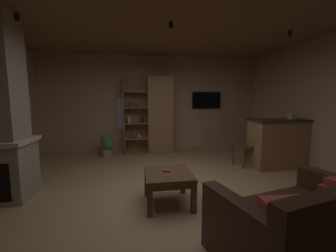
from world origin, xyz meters
name	(u,v)px	position (x,y,z in m)	size (l,w,h in m)	color
floor	(172,195)	(0.00, 0.00, -0.01)	(6.26, 6.01, 0.02)	tan
wall_back	(153,104)	(0.00, 3.03, 1.37)	(6.38, 0.06, 2.74)	tan
ceiling	(173,11)	(0.00, 0.00, 2.75)	(6.26, 6.01, 0.02)	brown
window_pane_back	(130,114)	(-0.68, 3.00, 1.10)	(0.68, 0.01, 0.87)	white
bookshelf_cabinet	(157,115)	(0.07, 2.76, 1.06)	(1.36, 0.41, 2.14)	#997047
kitchen_bar_counter	(282,143)	(2.68, 1.00, 0.54)	(1.44, 0.65, 1.08)	#997047
tissue_box	(292,116)	(2.87, 0.99, 1.13)	(0.12, 0.12, 0.11)	#BFB299
leather_couch	(303,228)	(0.96, -1.54, 0.31)	(1.70, 1.25, 0.84)	#382116
coffee_table	(168,178)	(-0.11, -0.28, 0.38)	(0.66, 0.69, 0.46)	brown
table_book_0	(166,170)	(-0.12, -0.21, 0.47)	(0.10, 0.10, 0.02)	#B22D2D
dining_chair	(248,143)	(1.98, 1.18, 0.53)	(0.48, 0.48, 0.92)	brown
potted_floor_plant	(107,145)	(-1.29, 2.52, 0.30)	(0.34, 0.31, 0.60)	#9E896B
wall_mounted_tv	(206,100)	(1.60, 2.97, 1.48)	(0.88, 0.06, 0.49)	black
track_light_spot_0	(17,17)	(-2.21, 0.35, 2.67)	(0.07, 0.07, 0.09)	black
track_light_spot_1	(171,25)	(0.03, 0.31, 2.67)	(0.07, 0.07, 0.09)	black
track_light_spot_2	(290,33)	(2.20, 0.37, 2.67)	(0.07, 0.07, 0.09)	black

